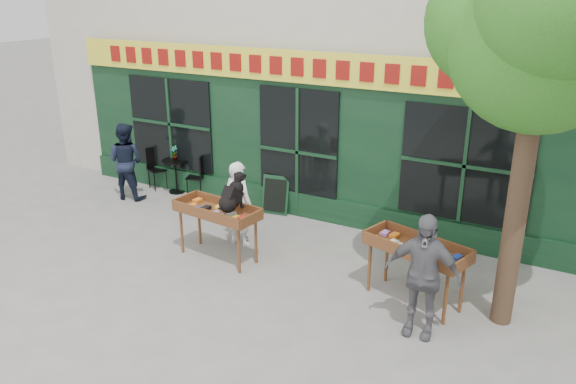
% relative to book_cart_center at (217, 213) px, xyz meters
% --- Properties ---
extents(ground, '(80.00, 80.00, 0.00)m').
position_rel_book_cart_center_xyz_m(ground, '(0.29, 0.02, -0.82)').
color(ground, slate).
rests_on(ground, ground).
extents(street_tree, '(3.05, 2.90, 5.60)m').
position_rel_book_cart_center_xyz_m(street_tree, '(4.63, 0.38, 3.29)').
color(street_tree, '#382619').
rests_on(street_tree, ground).
extents(book_cart_center, '(1.56, 0.79, 0.99)m').
position_rel_book_cart_center_xyz_m(book_cart_center, '(0.00, 0.00, 0.00)').
color(book_cart_center, brown).
rests_on(book_cart_center, ground).
extents(dog, '(0.41, 0.63, 0.60)m').
position_rel_book_cart_center_xyz_m(dog, '(0.35, -0.05, 0.47)').
color(dog, black).
rests_on(dog, book_cart_center).
extents(woman, '(0.61, 0.43, 1.56)m').
position_rel_book_cart_center_xyz_m(woman, '(-0.00, 0.65, -0.04)').
color(woman, white).
rests_on(woman, ground).
extents(book_cart_right, '(1.61, 1.02, 0.99)m').
position_rel_book_cart_center_xyz_m(book_cart_right, '(3.35, 0.23, 0.00)').
color(book_cart_right, brown).
rests_on(book_cart_right, ground).
extents(man_right, '(1.04, 0.48, 1.73)m').
position_rel_book_cart_center_xyz_m(man_right, '(3.65, -0.52, 0.04)').
color(man_right, '#56565B').
rests_on(man_right, ground).
extents(bistro_table, '(0.60, 0.60, 0.76)m').
position_rel_book_cart_center_xyz_m(bistro_table, '(-2.76, 2.22, -0.28)').
color(bistro_table, black).
rests_on(bistro_table, ground).
extents(bistro_chair_left, '(0.48, 0.48, 0.95)m').
position_rel_book_cart_center_xyz_m(bistro_chair_left, '(-3.39, 2.26, -0.26)').
color(bistro_chair_left, black).
rests_on(bistro_chair_left, ground).
extents(bistro_chair_right, '(0.47, 0.47, 0.95)m').
position_rel_book_cart_center_xyz_m(bistro_chair_right, '(-2.12, 2.26, -0.26)').
color(bistro_chair_right, black).
rests_on(bistro_chair_right, ground).
extents(potted_plant, '(0.19, 0.15, 0.33)m').
position_rel_book_cart_center_xyz_m(potted_plant, '(-2.76, 2.22, 0.11)').
color(potted_plant, gray).
rests_on(potted_plant, bistro_table).
extents(man_left, '(0.93, 0.78, 1.69)m').
position_rel_book_cart_center_xyz_m(man_left, '(-3.46, 1.44, 0.02)').
color(man_left, black).
rests_on(man_left, ground).
extents(chalkboard, '(0.58, 0.27, 0.79)m').
position_rel_book_cart_center_xyz_m(chalkboard, '(-0.16, 2.21, -0.42)').
color(chalkboard, black).
rests_on(chalkboard, ground).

